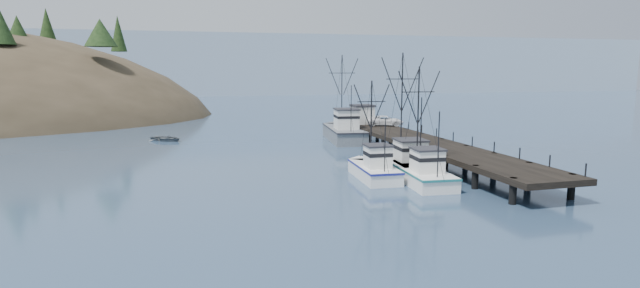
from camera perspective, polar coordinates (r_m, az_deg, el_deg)
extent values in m
plane|color=navy|center=(38.20, 3.39, -6.53)|extent=(400.00, 400.00, 0.00)
cube|color=black|center=(57.70, 11.56, 0.24)|extent=(6.00, 44.00, 0.50)
cylinder|color=black|center=(39.70, 21.18, -5.03)|extent=(0.56, 0.56, 2.00)
cylinder|color=black|center=(42.95, 26.80, -4.38)|extent=(0.56, 0.56, 2.00)
cylinder|color=black|center=(43.71, 17.31, -3.63)|extent=(0.56, 0.56, 2.00)
cylinder|color=black|center=(46.68, 22.72, -3.14)|extent=(0.56, 0.56, 2.00)
cylinder|color=black|center=(47.91, 14.11, -2.45)|extent=(0.56, 0.56, 2.00)
cylinder|color=black|center=(50.63, 19.26, -2.08)|extent=(0.56, 0.56, 2.00)
cylinder|color=black|center=(52.25, 11.44, -1.45)|extent=(0.56, 0.56, 2.00)
cylinder|color=black|center=(54.76, 16.32, -1.17)|extent=(0.56, 0.56, 2.00)
cylinder|color=black|center=(56.69, 9.19, -0.61)|extent=(0.56, 0.56, 2.00)
cylinder|color=black|center=(59.01, 13.79, -0.39)|extent=(0.56, 0.56, 2.00)
cylinder|color=black|center=(61.23, 7.26, 0.11)|extent=(0.56, 0.56, 2.00)
cylinder|color=black|center=(63.38, 11.61, 0.29)|extent=(0.56, 0.56, 2.00)
cylinder|color=black|center=(65.83, 5.61, 0.73)|extent=(0.56, 0.56, 2.00)
cylinder|color=black|center=(67.83, 9.72, 0.88)|extent=(0.56, 0.56, 2.00)
cylinder|color=black|center=(70.48, 4.17, 1.27)|extent=(0.56, 0.56, 2.00)
cylinder|color=black|center=(72.36, 8.06, 1.39)|extent=(0.56, 0.56, 2.00)
cylinder|color=black|center=(75.18, 2.91, 1.74)|extent=(0.56, 0.56, 2.00)
cylinder|color=black|center=(76.94, 6.59, 1.85)|extent=(0.56, 0.56, 2.00)
cube|color=beige|center=(95.02, -31.14, 2.18)|extent=(4.00, 5.00, 2.80)
cube|color=beige|center=(99.82, -28.01, 2.67)|extent=(4.00, 5.00, 2.80)
cube|color=#9EB2C6|center=(206.34, -9.15, 5.71)|extent=(360.00, 40.00, 26.00)
cube|color=silver|center=(221.97, -22.58, 5.36)|extent=(180.00, 25.00, 18.00)
cube|color=white|center=(100.65, -26.67, 2.17)|extent=(1.00, 3.50, 0.90)
cylinder|color=black|center=(100.42, -26.78, 3.81)|extent=(0.08, 0.08, 6.00)
cube|color=white|center=(95.32, -26.71, 1.86)|extent=(1.00, 3.50, 0.90)
cylinder|color=black|center=(95.07, -26.83, 3.59)|extent=(0.08, 0.08, 6.00)
cube|color=white|center=(102.52, -32.38, 1.85)|extent=(1.00, 3.50, 0.90)
cylinder|color=black|center=(102.28, -32.51, 3.46)|extent=(0.08, 0.08, 6.00)
cube|color=white|center=(100.56, -28.37, 2.05)|extent=(1.00, 3.50, 0.90)
cylinder|color=black|center=(100.33, -28.49, 3.69)|extent=(0.08, 0.08, 6.00)
cube|color=white|center=(99.28, -20.20, 2.48)|extent=(1.00, 3.50, 0.90)
cylinder|color=black|center=(99.04, -20.28, 4.15)|extent=(0.08, 0.08, 6.00)
cube|color=white|center=(98.28, -30.44, 1.76)|extent=(1.00, 3.50, 0.90)
cylinder|color=black|center=(98.04, -30.57, 3.45)|extent=(0.08, 0.08, 6.00)
cube|color=white|center=(102.02, -31.10, 1.92)|extent=(1.00, 3.50, 0.90)
cylinder|color=black|center=(101.79, -31.23, 3.54)|extent=(0.08, 0.08, 6.00)
cube|color=white|center=(44.75, 11.55, -3.85)|extent=(3.95, 8.66, 1.60)
cube|color=white|center=(48.58, 9.69, -2.82)|extent=(3.28, 3.28, 1.60)
cube|color=#1A686B|center=(44.60, 11.58, -2.97)|extent=(4.04, 8.88, 0.18)
cube|color=silver|center=(43.43, 12.15, -1.89)|extent=(2.48, 2.55, 1.90)
cube|color=#26262B|center=(43.26, 12.19, -0.55)|extent=(2.70, 2.78, 0.16)
cylinder|color=black|center=(45.13, 11.13, 3.03)|extent=(0.14, 0.14, 8.92)
cylinder|color=black|center=(41.19, 13.38, -0.06)|extent=(0.10, 0.10, 5.35)
cube|color=white|center=(45.90, 6.21, -3.41)|extent=(3.42, 7.53, 1.60)
cube|color=white|center=(49.35, 4.91, -2.55)|extent=(2.96, 2.96, 1.60)
cube|color=navy|center=(45.76, 6.22, -2.55)|extent=(3.49, 7.72, 0.18)
cube|color=silver|center=(44.69, 6.61, -1.46)|extent=(2.20, 2.20, 1.90)
cube|color=#26262B|center=(44.52, 6.64, -0.15)|extent=(2.39, 2.40, 0.16)
cylinder|color=black|center=(46.25, 5.87, 2.48)|extent=(0.14, 0.14, 7.64)
cylinder|color=black|center=(42.71, 7.43, -0.12)|extent=(0.10, 0.10, 4.58)
cube|color=white|center=(50.00, 9.73, -2.49)|extent=(4.46, 9.89, 1.60)
cube|color=white|center=(54.46, 7.98, -1.55)|extent=(3.69, 3.69, 1.60)
cube|color=#1C7362|center=(49.88, 9.75, -1.70)|extent=(4.56, 10.14, 0.18)
cube|color=silver|center=(48.56, 10.28, -0.74)|extent=(2.80, 2.91, 1.90)
cube|color=#26262B|center=(48.41, 10.31, 0.47)|extent=(3.04, 3.18, 0.16)
cylinder|color=black|center=(50.61, 9.32, 4.44)|extent=(0.14, 0.14, 10.28)
cylinder|color=black|center=(45.99, 11.44, 1.40)|extent=(0.10, 0.10, 6.17)
cube|color=slate|center=(69.97, 2.77, 1.02)|extent=(5.61, 12.50, 2.20)
cube|color=slate|center=(75.86, 1.89, 1.61)|extent=(4.17, 4.17, 2.20)
cube|color=black|center=(69.85, 2.77, 1.83)|extent=(5.73, 12.82, 0.18)
cube|color=silver|center=(68.18, 3.03, 2.85)|extent=(3.32, 3.74, 2.60)
cube|color=#26262B|center=(68.06, 3.04, 4.00)|extent=(3.61, 4.07, 0.16)
cylinder|color=black|center=(71.25, 2.51, 6.09)|extent=(0.14, 0.14, 10.02)
cylinder|color=black|center=(65.01, 3.58, 4.07)|extent=(0.10, 0.10, 6.01)
cube|color=silver|center=(73.23, 4.85, 3.30)|extent=(2.80, 3.00, 2.50)
cube|color=#26262B|center=(73.11, 4.87, 4.40)|extent=(3.00, 3.20, 0.30)
imported|color=white|center=(71.04, 7.51, 2.66)|extent=(5.58, 4.02, 1.41)
imported|color=#4F5558|center=(72.89, -17.16, 0.35)|extent=(5.86, 5.71, 0.99)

